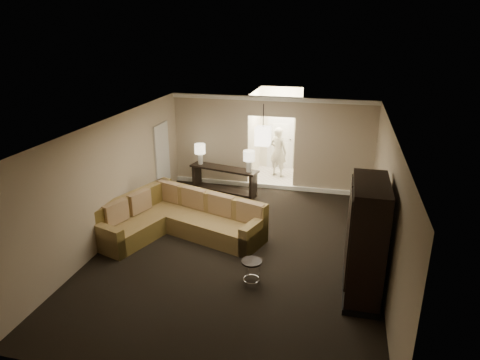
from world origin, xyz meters
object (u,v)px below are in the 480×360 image
(console_table, at_px, (224,178))
(person, at_px, (278,149))
(coffee_table, at_px, (187,216))
(sectional_sofa, at_px, (178,220))
(drink_table, at_px, (252,267))
(armoire, at_px, (365,242))

(console_table, xyz_separation_m, person, (1.30, 1.92, 0.43))
(coffee_table, xyz_separation_m, console_table, (0.37, 2.20, 0.28))
(sectional_sofa, bearing_deg, drink_table, -18.31)
(person, bearing_deg, armoire, 134.05)
(drink_table, bearing_deg, sectional_sofa, 143.33)
(coffee_table, bearing_deg, person, 68.01)
(armoire, bearing_deg, drink_table, -174.85)
(drink_table, bearing_deg, person, 94.36)
(coffee_table, xyz_separation_m, person, (1.66, 4.12, 0.71))
(sectional_sofa, height_order, console_table, sectional_sofa)
(sectional_sofa, distance_m, coffee_table, 0.64)
(coffee_table, relative_size, armoire, 0.44)
(console_table, relative_size, armoire, 0.96)
(sectional_sofa, relative_size, coffee_table, 3.93)
(console_table, relative_size, drink_table, 4.29)
(sectional_sofa, relative_size, drink_table, 7.72)
(console_table, xyz_separation_m, drink_table, (1.78, -4.40, -0.12))
(coffee_table, bearing_deg, sectional_sofa, -88.92)
(coffee_table, relative_size, drink_table, 1.96)
(console_table, distance_m, armoire, 5.72)
(coffee_table, relative_size, person, 0.54)
(sectional_sofa, height_order, armoire, armoire)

